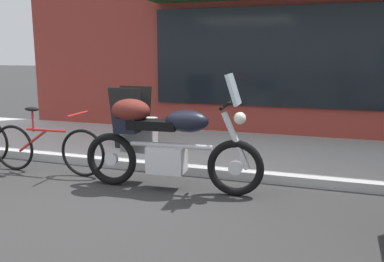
% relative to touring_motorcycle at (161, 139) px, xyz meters
% --- Properties ---
extents(ground_plane, '(80.00, 80.00, 0.00)m').
position_rel_touring_motorcycle_xyz_m(ground_plane, '(-0.37, -0.81, -0.61)').
color(ground_plane, '#2E2E2E').
extents(touring_motorcycle, '(2.22, 0.62, 1.41)m').
position_rel_touring_motorcycle_xyz_m(touring_motorcycle, '(0.00, 0.00, 0.00)').
color(touring_motorcycle, black).
rests_on(touring_motorcycle, ground_plane).
extents(parked_bicycle, '(1.74, 0.48, 0.91)m').
position_rel_touring_motorcycle_xyz_m(parked_bicycle, '(-1.73, 0.09, -0.25)').
color(parked_bicycle, black).
rests_on(parked_bicycle, ground_plane).
extents(sandwich_board_sign, '(0.55, 0.42, 0.98)m').
position_rel_touring_motorcycle_xyz_m(sandwich_board_sign, '(-1.07, 1.31, 0.01)').
color(sandwich_board_sign, black).
rests_on(sandwich_board_sign, sidewalk_curb).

